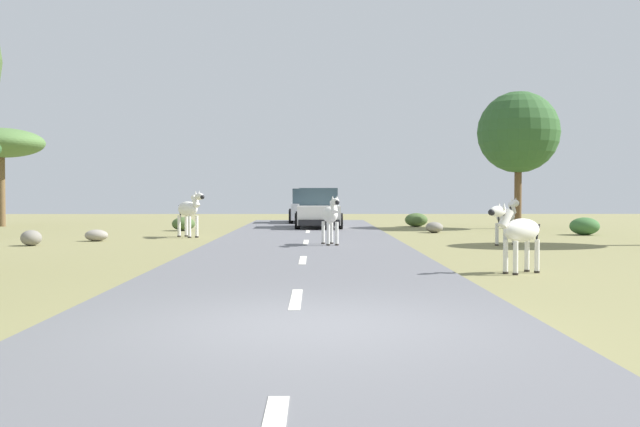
{
  "coord_description": "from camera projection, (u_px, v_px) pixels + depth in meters",
  "views": [
    {
      "loc": [
        0.0,
        -8.41,
        1.6
      ],
      "look_at": [
        0.13,
        8.81,
        1.09
      ],
      "focal_mm": 40.47,
      "sensor_mm": 36.0,
      "label": 1
    }
  ],
  "objects": [
    {
      "name": "bush_1",
      "position": [
        416.0,
        220.0,
        33.61
      ],
      "size": [
        1.06,
        0.95,
        0.64
      ],
      "primitive_type": "ellipsoid",
      "color": "#425B2D",
      "rests_on": "ground_plane"
    },
    {
      "name": "car_0",
      "position": [
        318.0,
        209.0,
        31.75
      ],
      "size": [
        2.06,
        4.36,
        1.74
      ],
      "rotation": [
        0.0,
        0.0,
        3.15
      ],
      "color": "white",
      "rests_on": "road"
    },
    {
      "name": "zebra_3",
      "position": [
        519.0,
        231.0,
        14.14
      ],
      "size": [
        1.32,
        1.01,
        1.4
      ],
      "rotation": [
        0.0,
        0.0,
        2.17
      ],
      "color": "silver",
      "rests_on": "ground_plane"
    },
    {
      "name": "rock_1",
      "position": [
        96.0,
        235.0,
        23.6
      ],
      "size": [
        0.75,
        0.57,
        0.38
      ],
      "primitive_type": "ellipsoid",
      "color": "gray",
      "rests_on": "ground_plane"
    },
    {
      "name": "lane_markings",
      "position": [
        288.0,
        342.0,
        7.45
      ],
      "size": [
        0.16,
        56.0,
        0.01
      ],
      "color": "silver",
      "rests_on": "road"
    },
    {
      "name": "rock_4",
      "position": [
        31.0,
        238.0,
        21.56
      ],
      "size": [
        0.61,
        0.61,
        0.47
      ],
      "primitive_type": "ellipsoid",
      "color": "gray",
      "rests_on": "ground_plane"
    },
    {
      "name": "zebra_2",
      "position": [
        189.0,
        210.0,
        25.55
      ],
      "size": [
        1.29,
        1.49,
        1.65
      ],
      "rotation": [
        0.0,
        0.0,
        3.83
      ],
      "color": "silver",
      "rests_on": "ground_plane"
    },
    {
      "name": "road",
      "position": [
        291.0,
        326.0,
        8.45
      ],
      "size": [
        6.0,
        64.0,
        0.05
      ],
      "primitive_type": "cube",
      "color": "slate",
      "rests_on": "ground_plane"
    },
    {
      "name": "zebra_0",
      "position": [
        331.0,
        216.0,
        21.2
      ],
      "size": [
        0.61,
        1.53,
        1.46
      ],
      "rotation": [
        0.0,
        0.0,
        3.35
      ],
      "color": "silver",
      "rests_on": "road"
    },
    {
      "name": "tree_1",
      "position": [
        518.0,
        132.0,
        31.69
      ],
      "size": [
        3.58,
        3.58,
        6.05
      ],
      "color": "brown",
      "rests_on": "ground_plane"
    },
    {
      "name": "bush_3",
      "position": [
        183.0,
        224.0,
        30.01
      ],
      "size": [
        0.96,
        0.86,
        0.57
      ],
      "primitive_type": "ellipsoid",
      "color": "#425B2D",
      "rests_on": "ground_plane"
    },
    {
      "name": "ground_plane",
      "position": [
        314.0,
        329.0,
        8.45
      ],
      "size": [
        90.0,
        90.0,
        0.0
      ],
      "primitive_type": "plane",
      "color": "olive"
    },
    {
      "name": "car_1",
      "position": [
        308.0,
        207.0,
        37.16
      ],
      "size": [
        2.12,
        4.39,
        1.74
      ],
      "rotation": [
        0.0,
        0.0,
        0.03
      ],
      "color": "silver",
      "rests_on": "road"
    },
    {
      "name": "zebra_1",
      "position": [
        507.0,
        217.0,
        21.81
      ],
      "size": [
        1.12,
        1.3,
        1.44
      ],
      "rotation": [
        0.0,
        0.0,
        5.61
      ],
      "color": "silver",
      "rests_on": "ground_plane"
    },
    {
      "name": "rock_3",
      "position": [
        434.0,
        227.0,
        28.51
      ],
      "size": [
        0.69,
        0.74,
        0.43
      ],
      "primitive_type": "ellipsoid",
      "color": "gray",
      "rests_on": "ground_plane"
    },
    {
      "name": "tree_4",
      "position": [
        1.0,
        144.0,
        33.65
      ],
      "size": [
        3.93,
        3.93,
        4.6
      ],
      "color": "brown",
      "rests_on": "ground_plane"
    },
    {
      "name": "bush_2",
      "position": [
        585.0,
        226.0,
        27.01
      ],
      "size": [
        1.1,
        0.99,
        0.66
      ],
      "primitive_type": "ellipsoid",
      "color": "#386633",
      "rests_on": "ground_plane"
    }
  ]
}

